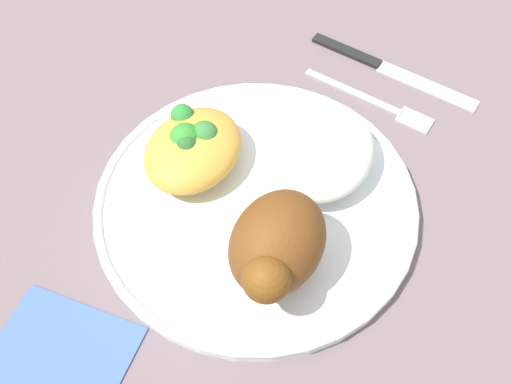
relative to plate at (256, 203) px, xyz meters
name	(u,v)px	position (x,y,z in m)	size (l,w,h in m)	color
ground_plane	(256,209)	(0.00, 0.00, -0.01)	(2.00, 2.00, 0.00)	#6E5D61
plate	(256,203)	(0.00, 0.00, 0.00)	(0.29, 0.29, 0.02)	white
roasted_chicken	(277,246)	(0.05, 0.05, 0.05)	(0.10, 0.07, 0.07)	brown
rice_pile	(323,154)	(-0.06, 0.04, 0.03)	(0.11, 0.09, 0.04)	white
mac_cheese_with_broccoli	(193,148)	(-0.01, -0.07, 0.03)	(0.10, 0.08, 0.05)	gold
fork	(375,101)	(-0.17, 0.04, -0.01)	(0.02, 0.14, 0.01)	#B2B2B7
knife	(379,64)	(-0.22, 0.03, -0.01)	(0.03, 0.19, 0.01)	black
napkin	(57,360)	(0.20, -0.07, -0.01)	(0.10, 0.11, 0.00)	#47669E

